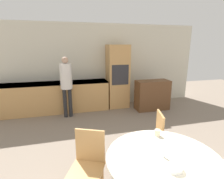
# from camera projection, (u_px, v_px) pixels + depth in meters

# --- Properties ---
(wall_back) EXTENTS (7.17, 0.05, 2.60)m
(wall_back) POSITION_uv_depth(u_px,v_px,m) (91.00, 66.00, 5.55)
(wall_back) COLOR beige
(wall_back) RESTS_ON ground_plane
(kitchen_counter) EXTENTS (3.15, 0.60, 0.89)m
(kitchen_counter) POSITION_uv_depth(u_px,v_px,m) (55.00, 97.00, 5.15)
(kitchen_counter) COLOR tan
(kitchen_counter) RESTS_ON ground_plane
(oven_unit) EXTENTS (0.65, 0.59, 1.96)m
(oven_unit) POSITION_uv_depth(u_px,v_px,m) (118.00, 77.00, 5.51)
(oven_unit) COLOR tan
(oven_unit) RESTS_ON ground_plane
(sideboard) EXTENTS (1.02, 0.45, 0.91)m
(sideboard) POSITION_uv_depth(u_px,v_px,m) (152.00, 95.00, 5.36)
(sideboard) COLOR brown
(sideboard) RESTS_ON ground_plane
(dining_table) EXTENTS (1.25, 1.25, 0.76)m
(dining_table) POSITION_uv_depth(u_px,v_px,m) (162.00, 175.00, 1.95)
(dining_table) COLOR brown
(dining_table) RESTS_ON ground_plane
(chair_far_left) EXTENTS (0.53, 0.53, 0.91)m
(chair_far_left) POSITION_uv_depth(u_px,v_px,m) (88.00, 162.00, 2.18)
(chair_far_left) COLOR tan
(chair_far_left) RESTS_ON ground_plane
(chair_far_right) EXTENTS (0.49, 0.49, 0.91)m
(chair_far_right) POSITION_uv_depth(u_px,v_px,m) (153.00, 136.00, 2.80)
(chair_far_right) COLOR tan
(chair_far_right) RESTS_ON ground_plane
(person_standing) EXTENTS (0.31, 0.31, 1.65)m
(person_standing) POSITION_uv_depth(u_px,v_px,m) (66.00, 80.00, 4.64)
(person_standing) COLOR #262628
(person_standing) RESTS_ON ground_plane
(cup) EXTENTS (0.08, 0.08, 0.09)m
(cup) POSITION_uv_depth(u_px,v_px,m) (157.00, 133.00, 2.33)
(cup) COLOR beige
(cup) RESTS_ON dining_table
(bowl_near) EXTENTS (0.16, 0.16, 0.05)m
(bowl_near) POSITION_uv_depth(u_px,v_px,m) (174.00, 168.00, 1.69)
(bowl_near) COLOR white
(bowl_near) RESTS_ON dining_table
(salt_shaker) EXTENTS (0.03, 0.03, 0.09)m
(salt_shaker) POSITION_uv_depth(u_px,v_px,m) (164.00, 153.00, 1.88)
(salt_shaker) COLOR white
(salt_shaker) RESTS_ON dining_table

